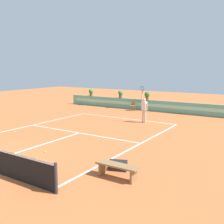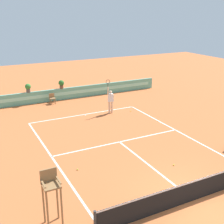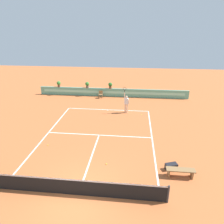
% 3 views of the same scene
% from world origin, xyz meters
% --- Properties ---
extents(ground_plane, '(60.00, 60.00, 0.00)m').
position_xyz_m(ground_plane, '(0.00, 6.00, 0.00)').
color(ground_plane, '#BC6033').
extents(court_lines, '(8.32, 11.94, 0.01)m').
position_xyz_m(court_lines, '(0.00, 6.72, 0.00)').
color(court_lines, white).
rests_on(court_lines, ground).
extents(back_wall_barrier, '(18.00, 0.21, 1.00)m').
position_xyz_m(back_wall_barrier, '(0.00, 16.39, 0.50)').
color(back_wall_barrier, '#60A88E').
rests_on(back_wall_barrier, ground).
extents(ball_kid_chair, '(0.44, 0.44, 0.85)m').
position_xyz_m(ball_kid_chair, '(-1.34, 15.66, 0.48)').
color(ball_kid_chair, olive).
rests_on(ball_kid_chair, ground).
extents(bench_courtside, '(1.60, 0.44, 0.51)m').
position_xyz_m(bench_courtside, '(5.38, 2.00, 0.38)').
color(bench_courtside, olive).
rests_on(bench_courtside, ground).
extents(gear_bag, '(0.78, 0.58, 0.36)m').
position_xyz_m(gear_bag, '(4.99, 2.67, 0.18)').
color(gear_bag, black).
rests_on(gear_bag, ground).
extents(tennis_player, '(0.61, 0.29, 2.58)m').
position_xyz_m(tennis_player, '(1.89, 11.33, 1.05)').
color(tennis_player, beige).
rests_on(tennis_player, ground).
extents(tennis_ball_near_baseline, '(0.07, 0.07, 0.07)m').
position_xyz_m(tennis_ball_near_baseline, '(1.07, 2.68, 0.03)').
color(tennis_ball_near_baseline, '#CCE033').
rests_on(tennis_ball_near_baseline, ground).
extents(tennis_ball_mid_court, '(0.07, 0.07, 0.07)m').
position_xyz_m(tennis_ball_mid_court, '(3.42, 10.92, 0.03)').
color(tennis_ball_mid_court, '#CCE033').
rests_on(tennis_ball_mid_court, ground).
extents(tennis_ball_by_sideline, '(0.07, 0.07, 0.07)m').
position_xyz_m(tennis_ball_by_sideline, '(-3.38, 4.45, 0.03)').
color(tennis_ball_by_sideline, '#CCE033').
rests_on(tennis_ball_by_sideline, ground).
extents(potted_plant_left, '(0.48, 0.48, 0.72)m').
position_xyz_m(potted_plant_left, '(-3.08, 16.39, 1.41)').
color(potted_plant_left, '#514C47').
rests_on(potted_plant_left, back_wall_barrier).
extents(potted_plant_far_left, '(0.48, 0.48, 0.72)m').
position_xyz_m(potted_plant_far_left, '(-6.65, 16.39, 1.41)').
color(potted_plant_far_left, brown).
rests_on(potted_plant_far_left, back_wall_barrier).
extents(potted_plant_centre, '(0.48, 0.48, 0.72)m').
position_xyz_m(potted_plant_centre, '(-0.27, 16.39, 1.41)').
color(potted_plant_centre, brown).
rests_on(potted_plant_centre, back_wall_barrier).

